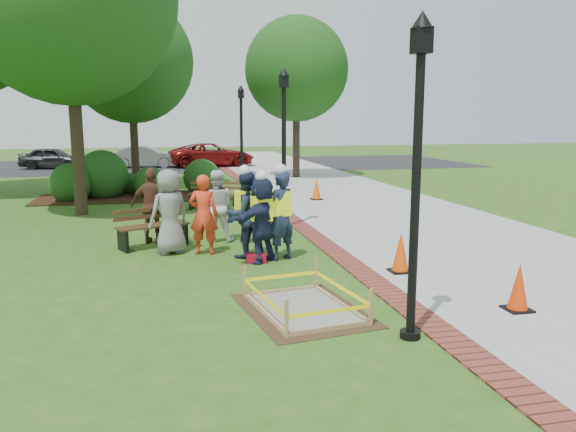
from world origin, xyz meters
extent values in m
plane|color=#285116|center=(0.00, 0.00, 0.00)|extent=(100.00, 100.00, 0.00)
cube|color=#9E9E99|center=(5.00, 10.00, 0.01)|extent=(6.00, 60.00, 0.02)
cube|color=maroon|center=(1.75, 10.00, 0.01)|extent=(0.50, 60.00, 0.03)
cube|color=#381E0F|center=(-3.00, 12.00, 0.02)|extent=(7.00, 3.00, 0.05)
cube|color=black|center=(0.00, 27.00, 0.00)|extent=(36.00, 12.00, 0.01)
cube|color=#47331E|center=(0.10, -1.62, 0.00)|extent=(2.03, 2.53, 0.01)
cube|color=gray|center=(0.10, -1.62, 0.02)|extent=(1.46, 1.96, 0.04)
cube|color=tan|center=(0.10, -1.62, 0.04)|extent=(1.60, 2.10, 0.08)
cube|color=tan|center=(0.10, -1.62, 0.28)|extent=(1.63, 2.13, 0.55)
cube|color=yellow|center=(0.10, -1.62, 0.30)|extent=(1.57, 2.08, 0.06)
cube|color=#4F361B|center=(-2.20, 3.39, 0.51)|extent=(1.72, 1.11, 0.04)
cube|color=#4F361B|center=(-2.31, 3.64, 0.77)|extent=(1.54, 0.71, 0.27)
cube|color=black|center=(-2.20, 3.39, 0.24)|extent=(1.60, 1.11, 0.49)
cube|color=brown|center=(-0.33, 8.56, 0.51)|extent=(1.73, 1.00, 0.04)
cube|color=brown|center=(-0.24, 8.81, 0.77)|extent=(1.59, 0.58, 0.27)
cube|color=black|center=(-0.33, 8.56, 0.24)|extent=(1.61, 1.01, 0.49)
cube|color=black|center=(3.33, -2.38, 0.03)|extent=(0.39, 0.39, 0.05)
cone|color=red|center=(3.33, -2.38, 0.41)|extent=(0.31, 0.31, 0.72)
cube|color=black|center=(2.47, 0.07, 0.03)|extent=(0.41, 0.41, 0.05)
cone|color=#EB4A07|center=(2.47, 0.07, 0.43)|extent=(0.32, 0.32, 0.75)
cube|color=black|center=(3.54, 9.90, 0.03)|extent=(0.41, 0.41, 0.05)
cone|color=#FF6208|center=(3.54, 9.90, 0.43)|extent=(0.33, 0.33, 0.76)
cube|color=maroon|center=(-0.12, 1.43, 0.10)|extent=(0.42, 0.26, 0.20)
cylinder|color=black|center=(1.25, -3.00, 1.90)|extent=(0.12, 0.12, 3.80)
cube|color=black|center=(1.25, -3.00, 3.90)|extent=(0.22, 0.22, 0.32)
cone|color=black|center=(1.25, -3.00, 4.15)|extent=(0.28, 0.28, 0.22)
cylinder|color=black|center=(1.25, -3.00, 0.05)|extent=(0.28, 0.28, 0.10)
cylinder|color=black|center=(1.25, 5.00, 1.90)|extent=(0.12, 0.12, 3.80)
cube|color=black|center=(1.25, 5.00, 3.90)|extent=(0.22, 0.22, 0.32)
cone|color=black|center=(1.25, 5.00, 4.15)|extent=(0.28, 0.28, 0.22)
cylinder|color=black|center=(1.25, 5.00, 0.05)|extent=(0.28, 0.28, 0.10)
cylinder|color=black|center=(1.25, 13.00, 1.90)|extent=(0.12, 0.12, 3.80)
cube|color=black|center=(1.25, 13.00, 3.90)|extent=(0.22, 0.22, 0.32)
cone|color=black|center=(1.25, 13.00, 4.15)|extent=(0.28, 0.28, 0.22)
cylinder|color=black|center=(1.25, 13.00, 0.05)|extent=(0.28, 0.28, 0.10)
cylinder|color=#3D2D1E|center=(-4.42, 8.48, 2.67)|extent=(0.38, 0.38, 5.33)
cylinder|color=#3D2D1E|center=(-3.02, 15.02, 2.18)|extent=(0.33, 0.33, 4.37)
sphere|color=#194213|center=(-3.02, 15.02, 5.30)|extent=(5.14, 5.14, 5.14)
cylinder|color=#3D2D1E|center=(4.71, 17.87, 2.20)|extent=(0.35, 0.35, 4.39)
sphere|color=#194213|center=(4.71, 17.87, 5.33)|extent=(5.10, 5.10, 5.10)
sphere|color=#194213|center=(-5.18, 11.65, 0.00)|extent=(1.48, 1.48, 1.48)
sphere|color=#194213|center=(-4.14, 12.40, 0.00)|extent=(1.93, 1.93, 1.93)
sphere|color=#194213|center=(-2.40, 12.17, 0.00)|extent=(1.24, 1.24, 1.24)
sphere|color=#194213|center=(-0.39, 12.77, 0.00)|extent=(1.48, 1.48, 1.48)
sphere|color=#194213|center=(-3.21, 13.22, 0.00)|extent=(0.90, 0.90, 0.90)
imported|color=gray|center=(-1.83, 2.68, 0.93)|extent=(0.70, 0.62, 1.86)
imported|color=red|center=(-1.10, 2.44, 0.88)|extent=(0.65, 0.52, 1.76)
imported|color=white|center=(-0.71, 3.69, 0.86)|extent=(0.61, 0.45, 1.73)
imported|color=brown|center=(-2.20, 3.84, 0.90)|extent=(0.66, 0.52, 1.79)
imported|color=#383E63|center=(0.09, 3.41, 0.86)|extent=(0.61, 0.46, 1.72)
imported|color=#1C314A|center=(0.02, 1.52, 0.88)|extent=(0.67, 0.64, 1.77)
cube|color=#EAFF15|center=(0.02, 1.52, 1.13)|extent=(0.42, 0.26, 0.52)
sphere|color=white|center=(0.02, 1.52, 1.79)|extent=(0.25, 0.25, 0.25)
imported|color=#1A1E44|center=(0.44, 1.62, 0.94)|extent=(0.71, 0.63, 1.88)
cube|color=#EAFF15|center=(0.44, 1.62, 1.20)|extent=(0.42, 0.26, 0.52)
sphere|color=white|center=(0.44, 1.62, 1.90)|extent=(0.25, 0.25, 0.25)
imported|color=#192142|center=(-0.26, 1.98, 0.92)|extent=(0.68, 0.55, 1.84)
cube|color=#EAFF15|center=(-0.26, 1.98, 1.18)|extent=(0.42, 0.26, 0.52)
sphere|color=white|center=(-0.26, 1.98, 1.86)|extent=(0.25, 0.25, 0.25)
imported|color=#232326|center=(-8.16, 25.82, 0.00)|extent=(2.51, 4.52, 1.39)
imported|color=gray|center=(-2.90, 25.52, 0.00)|extent=(2.04, 4.45, 1.43)
imported|color=maroon|center=(1.14, 25.38, 0.00)|extent=(2.78, 5.09, 1.58)
camera|label=1|loc=(-1.97, -9.69, 2.94)|focal=35.00mm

